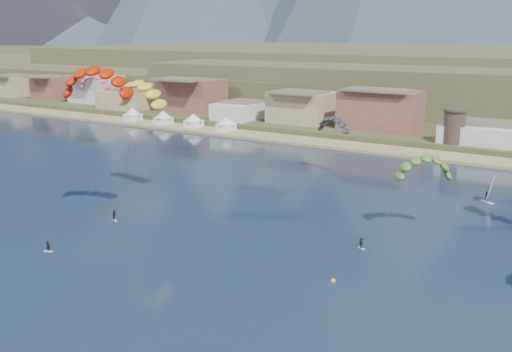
# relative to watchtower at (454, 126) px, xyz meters

# --- Properties ---
(ground) EXTENTS (2400.00, 2400.00, 0.00)m
(ground) POSITION_rel_watchtower_xyz_m (-5.00, -114.00, -6.37)
(ground) COLOR black
(ground) RESTS_ON ground
(beach) EXTENTS (2200.00, 12.00, 0.90)m
(beach) POSITION_rel_watchtower_xyz_m (-5.00, -8.00, -6.12)
(beach) COLOR tan
(beach) RESTS_ON ground
(town) EXTENTS (400.00, 24.00, 12.00)m
(town) POSITION_rel_watchtower_xyz_m (-45.00, 8.00, 1.63)
(town) COLOR silver
(town) RESTS_ON ground
(watchtower) EXTENTS (5.82, 5.82, 8.60)m
(watchtower) POSITION_rel_watchtower_xyz_m (0.00, 0.00, 0.00)
(watchtower) COLOR #47382D
(watchtower) RESTS_ON ground
(beach_tents) EXTENTS (43.40, 6.40, 5.00)m
(beach_tents) POSITION_rel_watchtower_xyz_m (-81.25, -8.00, -2.66)
(beach_tents) COLOR white
(beach_tents) RESTS_ON ground
(kitesurfer_red) EXTENTS (11.73, 17.08, 26.29)m
(kitesurfer_red) POSITION_rel_watchtower_xyz_m (-29.33, -87.22, 16.31)
(kitesurfer_red) COLOR silver
(kitesurfer_red) RESTS_ON ground
(kitesurfer_yellow) EXTENTS (11.99, 16.40, 23.73)m
(kitesurfer_yellow) POSITION_rel_watchtower_xyz_m (-35.38, -71.67, 12.86)
(kitesurfer_yellow) COLOR silver
(kitesurfer_yellow) RESTS_ON ground
(kitesurfer_green) EXTENTS (9.91, 15.20, 15.03)m
(kitesurfer_green) POSITION_rel_watchtower_xyz_m (12.60, -64.44, 4.15)
(kitesurfer_green) COLOR silver
(kitesurfer_green) RESTS_ON ground
(distant_kite_pink) EXTENTS (8.81, 6.54, 20.33)m
(distant_kite_pink) POSITION_rel_watchtower_xyz_m (-73.97, -46.96, 11.29)
(distant_kite_pink) COLOR #262626
(distant_kite_pink) RESTS_ON ground
(distant_kite_dark) EXTENTS (8.01, 6.11, 14.09)m
(distant_kite_dark) POSITION_rel_watchtower_xyz_m (-14.84, -37.36, 4.63)
(distant_kite_dark) COLOR #262626
(distant_kite_dark) RESTS_ON ground
(windsurfer) EXTENTS (2.95, 2.96, 4.70)m
(windsurfer) POSITION_rel_watchtower_xyz_m (17.47, -42.07, -4.88)
(windsurfer) COLOR silver
(windsurfer) RESTS_ON ground
(buoy) EXTENTS (0.60, 0.60, 0.60)m
(buoy) POSITION_rel_watchtower_xyz_m (9.57, -87.49, -6.27)
(buoy) COLOR yellow
(buoy) RESTS_ON ground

